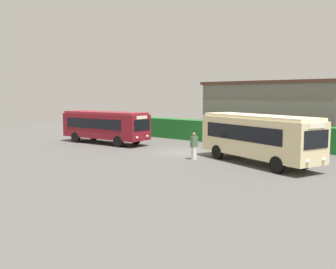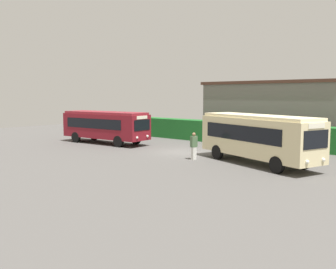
{
  "view_description": "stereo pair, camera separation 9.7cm",
  "coord_description": "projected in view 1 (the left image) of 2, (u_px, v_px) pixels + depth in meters",
  "views": [
    {
      "loc": [
        18.21,
        -22.93,
        4.53
      ],
      "look_at": [
        -0.93,
        -0.61,
        1.39
      ],
      "focal_mm": 39.82,
      "sensor_mm": 36.0,
      "label": 1
    },
    {
      "loc": [
        18.29,
        -22.86,
        4.53
      ],
      "look_at": [
        -0.93,
        -0.61,
        1.39
      ],
      "focal_mm": 39.82,
      "sensor_mm": 36.0,
      "label": 2
    }
  ],
  "objects": [
    {
      "name": "person_center",
      "position": [
        270.0,
        143.0,
        27.19
      ],
      "size": [
        0.45,
        0.5,
        1.91
      ],
      "rotation": [
        0.0,
        0.0,
        0.59
      ],
      "color": "black",
      "rests_on": "ground_plane"
    },
    {
      "name": "person_left",
      "position": [
        194.0,
        145.0,
        26.05
      ],
      "size": [
        0.35,
        0.52,
        1.91
      ],
      "rotation": [
        0.0,
        0.0,
        6.08
      ],
      "color": "silver",
      "rests_on": "ground_plane"
    },
    {
      "name": "ground_plane",
      "position": [
        182.0,
        152.0,
        29.58
      ],
      "size": [
        64.0,
        64.0,
        0.0
      ],
      "primitive_type": "plane",
      "color": "#514F4C"
    },
    {
      "name": "traffic_cone",
      "position": [
        262.0,
        147.0,
        30.51
      ],
      "size": [
        0.36,
        0.36,
        0.6
      ],
      "primitive_type": "cone",
      "color": "orange",
      "rests_on": "ground_plane"
    },
    {
      "name": "depot_building",
      "position": [
        274.0,
        111.0,
        37.48
      ],
      "size": [
        14.09,
        6.02,
        5.88
      ],
      "color": "slate",
      "rests_on": "ground_plane"
    },
    {
      "name": "bus_cream",
      "position": [
        258.0,
        136.0,
        24.35
      ],
      "size": [
        9.3,
        5.23,
        3.22
      ],
      "rotation": [
        0.0,
        0.0,
        -0.33
      ],
      "color": "beige",
      "rests_on": "ground_plane"
    },
    {
      "name": "hedge_row",
      "position": [
        229.0,
        133.0,
        34.88
      ],
      "size": [
        44.0,
        1.63,
        2.01
      ],
      "primitive_type": "cube",
      "color": "#1C5F23",
      "rests_on": "ground_plane"
    },
    {
      "name": "person_right",
      "position": [
        293.0,
        149.0,
        24.1
      ],
      "size": [
        0.29,
        0.42,
        1.89
      ],
      "rotation": [
        0.0,
        0.0,
        3.23
      ],
      "color": "black",
      "rests_on": "ground_plane"
    },
    {
      "name": "bus_maroon",
      "position": [
        105.0,
        125.0,
        34.7
      ],
      "size": [
        9.2,
        3.3,
        2.97
      ],
      "rotation": [
        0.0,
        0.0,
        0.09
      ],
      "color": "maroon",
      "rests_on": "ground_plane"
    }
  ]
}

